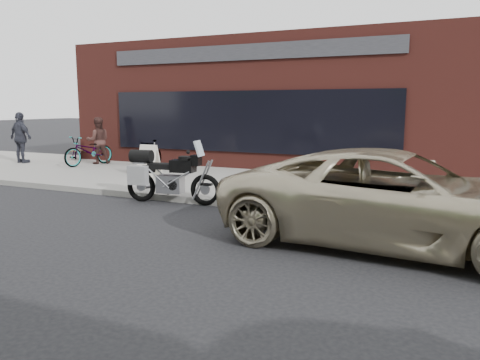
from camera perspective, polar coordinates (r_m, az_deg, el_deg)
ground at (r=6.96m, az=-15.29°, el=-9.84°), size 120.00×120.00×0.00m
near_sidewalk at (r=12.94m, az=4.89°, el=-0.51°), size 44.00×6.00×0.15m
storefront at (r=20.01m, az=6.36°, el=9.09°), size 14.00×10.07×4.50m
motorcycle at (r=10.78m, az=-9.04°, el=0.48°), size 2.30×0.94×1.46m
minivan at (r=7.79m, az=18.38°, el=-2.14°), size 5.66×2.89×1.53m
bicycle_front at (r=17.16m, az=-17.93°, el=3.41°), size 1.06×2.04×1.02m
bicycle_rear at (r=15.92m, az=-10.73°, el=3.11°), size 0.69×1.59×0.93m
sandwich_sign at (r=14.03m, az=-11.03°, el=2.34°), size 0.59×0.55×0.93m
cafe_table at (r=19.31m, az=-19.44°, el=3.40°), size 0.64×0.64×0.37m
cafe_patron_left at (r=17.52m, az=-16.90°, el=4.62°), size 1.02×1.01×1.66m
cafe_patron_right at (r=18.77m, az=-25.15°, el=4.70°), size 1.12×0.56×1.84m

